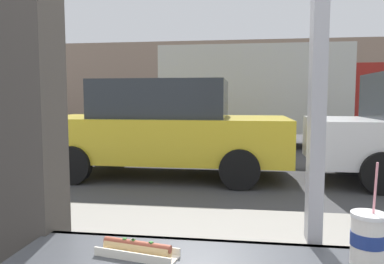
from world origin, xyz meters
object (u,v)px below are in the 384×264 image
object	(u,v)px
parked_car_yellow	(165,128)
soda_cup_left	(368,238)
hotdog_tray_far	(137,249)
box_truck	(277,93)

from	to	relation	value
parked_car_yellow	soda_cup_left	bearing A→B (deg)	-71.66
soda_cup_left	parked_car_yellow	bearing A→B (deg)	108.34
hotdog_tray_far	box_truck	bearing A→B (deg)	82.66
parked_car_yellow	box_truck	size ratio (longest dim) A/B	0.63
soda_cup_left	box_truck	world-z (taller)	box_truck
hotdog_tray_far	parked_car_yellow	distance (m)	5.63
box_truck	hotdog_tray_far	bearing A→B (deg)	-97.34
soda_cup_left	hotdog_tray_far	world-z (taller)	soda_cup_left
hotdog_tray_far	parked_car_yellow	size ratio (longest dim) A/B	0.06
soda_cup_left	box_truck	distance (m)	10.19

